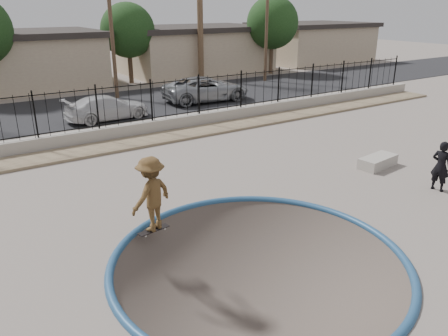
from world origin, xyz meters
name	(u,v)px	position (x,y,z in m)	size (l,w,h in m)	color
ground	(91,155)	(0.00, 12.00, -1.10)	(120.00, 120.00, 2.20)	gray
bowl_pit	(259,260)	(0.00, -1.00, 0.00)	(6.84, 6.84, 1.80)	#494038
coping_ring	(259,260)	(0.00, -1.00, 0.00)	(7.04, 7.04, 0.20)	navy
rock_strip	(109,147)	(0.00, 9.20, 0.06)	(42.00, 1.60, 0.11)	#9C8A66
retaining_wall	(100,135)	(0.00, 10.30, 0.30)	(42.00, 0.45, 0.60)	#9E968B
fence	(97,108)	(0.00, 10.30, 1.50)	(40.00, 0.04, 1.80)	black
street	(61,112)	(0.00, 17.00, 0.02)	(90.00, 8.00, 0.04)	black
house_center	(23,59)	(0.00, 26.50, 1.97)	(10.60, 8.60, 3.90)	tan
house_east	(194,49)	(14.00, 26.50, 1.97)	(12.60, 8.60, 3.90)	tan
house_east_far	(311,42)	(28.00, 26.50, 1.97)	(11.60, 8.60, 3.90)	tan
utility_pole_mid	(110,16)	(4.00, 19.00, 4.96)	(1.70, 0.24, 9.50)	#473323
utility_pole_right	(267,18)	(16.00, 19.00, 4.70)	(1.70, 0.24, 9.00)	#473323
street_tree_mid	(128,30)	(7.00, 24.00, 3.84)	(3.96, 3.96, 5.83)	#473323
street_tree_right	(272,23)	(19.00, 22.00, 4.19)	(4.32, 4.32, 6.36)	#473323
skater	(152,198)	(-1.49, 1.60, 0.99)	(1.28, 0.74, 1.99)	brown
skateboard	(154,230)	(-1.49, 1.60, 0.06)	(0.89, 0.34, 0.08)	black
videographer	(441,166)	(7.35, -0.86, 0.82)	(0.60, 0.39, 1.63)	black
concrete_ledge	(378,162)	(7.50, 1.60, 0.20)	(1.60, 0.70, 0.40)	#A8A195
car_c	(107,108)	(1.59, 13.84, 0.66)	(1.74, 4.27, 1.24)	silver
car_d	(206,89)	(8.23, 15.00, 0.78)	(2.47, 5.35, 1.49)	#93969B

